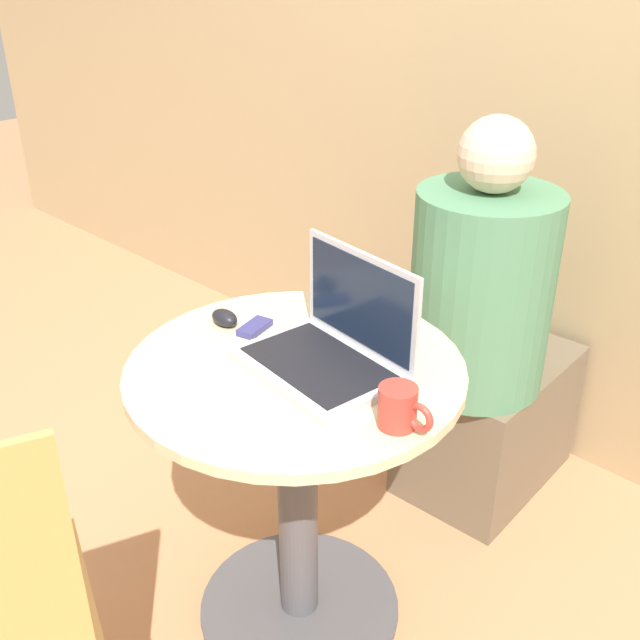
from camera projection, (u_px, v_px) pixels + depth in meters
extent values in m
plane|color=tan|center=(300.00, 608.00, 1.97)|extent=(12.00, 12.00, 0.00)
cube|color=tan|center=(576.00, 45.00, 2.10)|extent=(7.00, 0.05, 2.60)
cylinder|color=#4C4C51|center=(300.00, 605.00, 1.97)|extent=(0.52, 0.52, 0.02)
cylinder|color=#4C4C51|center=(298.00, 499.00, 1.80)|extent=(0.10, 0.10, 0.70)
cylinder|color=beige|center=(295.00, 369.00, 1.63)|extent=(0.74, 0.74, 0.02)
cube|color=#B7B7BC|center=(317.00, 367.00, 1.60)|extent=(0.38, 0.29, 0.02)
cube|color=black|center=(317.00, 362.00, 1.59)|extent=(0.33, 0.23, 0.00)
cube|color=#B7B7BC|center=(361.00, 300.00, 1.61)|extent=(0.34, 0.06, 0.22)
cube|color=#141E33|center=(359.00, 301.00, 1.60)|extent=(0.32, 0.05, 0.20)
cube|color=navy|center=(255.00, 328.00, 1.76)|extent=(0.07, 0.10, 0.02)
ellipsoid|color=black|center=(225.00, 318.00, 1.78)|extent=(0.08, 0.05, 0.04)
cylinder|color=#B2382D|center=(397.00, 407.00, 1.41)|extent=(0.08, 0.08, 0.08)
torus|color=#B2382D|center=(419.00, 418.00, 1.38)|extent=(0.06, 0.01, 0.06)
cylinder|color=tan|center=(81.00, 606.00, 1.71)|extent=(0.04, 0.04, 0.44)
cube|color=brown|center=(487.00, 420.00, 2.36)|extent=(0.39, 0.56, 0.43)
cylinder|color=#4C7F5B|center=(481.00, 291.00, 2.04)|extent=(0.39, 0.39, 0.56)
sphere|color=beige|center=(496.00, 154.00, 1.86)|extent=(0.20, 0.20, 0.20)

